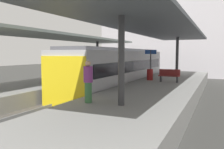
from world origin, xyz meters
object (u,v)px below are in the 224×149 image
(litter_bin, at_px, (150,75))
(passenger_near_bench, at_px, (88,81))
(platform_bench, at_px, (169,75))
(commuter_train, at_px, (120,69))
(platform_sign, at_px, (151,57))

(litter_bin, height_order, passenger_near_bench, passenger_near_bench)
(platform_bench, bearing_deg, commuter_train, 164.06)
(litter_bin, bearing_deg, platform_bench, -23.25)
(commuter_train, bearing_deg, platform_bench, -15.94)
(commuter_train, relative_size, platform_sign, 6.90)
(platform_sign, height_order, passenger_near_bench, platform_sign)
(commuter_train, distance_m, platform_sign, 2.52)
(commuter_train, height_order, passenger_near_bench, commuter_train)
(commuter_train, xyz_separation_m, litter_bin, (2.51, -0.50, -0.33))
(platform_bench, xyz_separation_m, passenger_near_bench, (-1.58, -8.19, 0.39))
(litter_bin, bearing_deg, commuter_train, 168.77)
(commuter_train, distance_m, passenger_near_bench, 9.65)
(platform_sign, height_order, litter_bin, platform_sign)
(litter_bin, bearing_deg, passenger_near_bench, -90.39)
(commuter_train, bearing_deg, litter_bin, -11.23)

